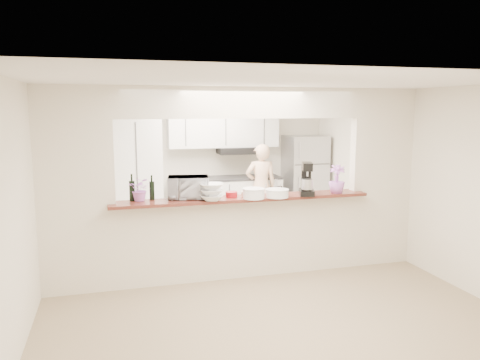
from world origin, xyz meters
name	(u,v)px	position (x,y,z in m)	size (l,w,h in m)	color
floor	(242,276)	(0.00, 0.00, 0.00)	(6.00, 6.00, 0.00)	tan
tile_overlay	(216,244)	(0.00, 1.55, 0.01)	(5.00, 2.90, 0.01)	beige
partition	(242,166)	(0.00, 0.00, 1.48)	(5.00, 0.15, 2.50)	silver
bar_counter	(242,234)	(0.00, 0.00, 0.58)	(3.40, 0.38, 1.09)	silver
kitchen_cabinets	(192,177)	(-0.19, 2.72, 0.97)	(3.15, 0.62, 2.25)	silver
refrigerator	(305,179)	(2.05, 2.65, 0.85)	(0.75, 0.70, 1.70)	#9FA0A4
flower_left	(140,189)	(-1.30, 0.04, 1.24)	(0.26, 0.23, 0.29)	#CE6DBB
wine_bottle_a	(152,190)	(-1.16, 0.07, 1.21)	(0.06, 0.06, 0.31)	black
wine_bottle_b	(132,190)	(-1.40, 0.07, 1.22)	(0.07, 0.07, 0.34)	black
toaster_oven	(188,187)	(-0.70, 0.05, 1.23)	(0.51, 0.34, 0.28)	#BABABF
serving_bowls	(212,192)	(-0.44, -0.17, 1.20)	(0.29, 0.29, 0.21)	white
plate_stack_a	(254,193)	(0.10, -0.19, 1.16)	(0.29, 0.29, 0.13)	white
plate_stack_b	(277,193)	(0.42, -0.19, 1.14)	(0.30, 0.30, 0.11)	white
red_bowl	(231,194)	(-0.15, -0.03, 1.13)	(0.15, 0.15, 0.07)	maroon
tan_bowl	(246,194)	(0.05, -0.03, 1.12)	(0.13, 0.13, 0.06)	beige
utensil_caddy	(273,188)	(0.45, 0.05, 1.18)	(0.25, 0.20, 0.20)	silver
stand_mixer	(307,180)	(0.85, -0.14, 1.28)	(0.27, 0.33, 0.43)	black
flower_right	(337,179)	(1.30, -0.13, 1.28)	(0.22, 0.22, 0.38)	#C469C2
person	(261,187)	(1.03, 2.30, 0.79)	(0.58, 0.38, 1.58)	beige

